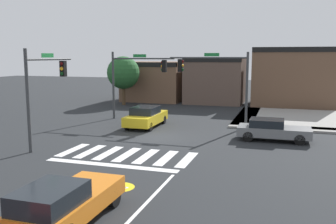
{
  "coord_description": "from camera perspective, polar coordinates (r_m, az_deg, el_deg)",
  "views": [
    {
      "loc": [
        7.79,
        -22.0,
        5.15
      ],
      "look_at": [
        1.02,
        -0.54,
        1.75
      ],
      "focal_mm": 39.78,
      "sensor_mm": 36.0,
      "label": 1
    }
  ],
  "objects": [
    {
      "name": "car_yellow",
      "position": [
        27.27,
        -3.4,
        -0.7
      ],
      "size": [
        1.92,
        4.5,
        1.5
      ],
      "rotation": [
        0.0,
        0.0,
        -1.57
      ],
      "color": "gold",
      "rests_on": "ground_plane"
    },
    {
      "name": "traffic_signal_northeast",
      "position": [
        27.37,
        7.34,
        5.72
      ],
      "size": [
        5.81,
        0.32,
        5.43
      ],
      "rotation": [
        0.0,
        0.0,
        3.14
      ],
      "color": "#383A3D",
      "rests_on": "ground_plane"
    },
    {
      "name": "ground_plane",
      "position": [
        23.9,
        -1.95,
        -3.85
      ],
      "size": [
        120.0,
        120.0,
        0.0
      ],
      "primitive_type": "plane",
      "color": "#232628"
    },
    {
      "name": "storefront_row",
      "position": [
        41.38,
        9.18,
        5.03
      ],
      "size": [
        22.68,
        6.56,
        6.01
      ],
      "color": "brown",
      "rests_on": "ground_plane"
    },
    {
      "name": "curb_corner_northeast",
      "position": [
        31.83,
        18.55,
        -1.03
      ],
      "size": [
        10.0,
        10.6,
        0.15
      ],
      "color": "gray",
      "rests_on": "ground_plane"
    },
    {
      "name": "lane_markings",
      "position": [
        13.5,
        -13.91,
        -14.06
      ],
      "size": [
        6.8,
        18.75,
        0.01
      ],
      "color": "white",
      "rests_on": "ground_plane"
    },
    {
      "name": "car_gray",
      "position": [
        23.68,
        15.69,
        -2.62
      ],
      "size": [
        4.34,
        1.83,
        1.31
      ],
      "color": "slate",
      "rests_on": "ground_plane"
    },
    {
      "name": "traffic_signal_southwest",
      "position": [
        22.12,
        -18.35,
        4.47
      ],
      "size": [
        0.32,
        4.33,
        5.54
      ],
      "rotation": [
        0.0,
        0.0,
        1.57
      ],
      "color": "#383A3D",
      "rests_on": "ground_plane"
    },
    {
      "name": "car_orange",
      "position": [
        12.01,
        -15.42,
        -13.18
      ],
      "size": [
        1.74,
        4.34,
        1.49
      ],
      "rotation": [
        0.0,
        0.0,
        1.57
      ],
      "color": "orange",
      "rests_on": "ground_plane"
    },
    {
      "name": "bike_detector_marking",
      "position": [
        15.14,
        -7.35,
        -11.34
      ],
      "size": [
        1.15,
        1.15,
        0.01
      ],
      "color": "yellow",
      "rests_on": "ground_plane"
    },
    {
      "name": "roadside_tree",
      "position": [
        39.55,
        -6.86,
        5.97
      ],
      "size": [
        3.43,
        3.43,
        5.12
      ],
      "color": "#4C3823",
      "rests_on": "ground_plane"
    },
    {
      "name": "crosswalk_near",
      "position": [
        19.83,
        -6.31,
        -6.49
      ],
      "size": [
        7.05,
        2.9,
        0.01
      ],
      "color": "silver",
      "rests_on": "ground_plane"
    },
    {
      "name": "traffic_signal_northwest",
      "position": [
        30.05,
        -4.96,
        5.9
      ],
      "size": [
        5.31,
        0.32,
        5.48
      ],
      "color": "#383A3D",
      "rests_on": "ground_plane"
    }
  ]
}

